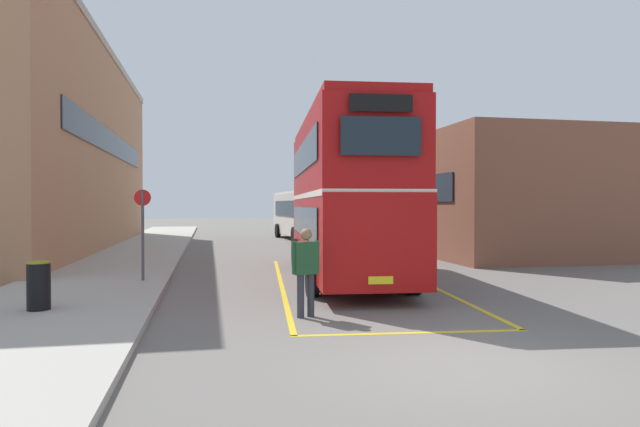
{
  "coord_description": "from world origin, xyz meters",
  "views": [
    {
      "loc": [
        -3.4,
        -6.9,
        2.19
      ],
      "look_at": [
        0.13,
        10.32,
        1.9
      ],
      "focal_mm": 30.5,
      "sensor_mm": 36.0,
      "label": 1
    }
  ],
  "objects_px": {
    "litter_bin": "(39,285)",
    "bus_stop_sign": "(143,225)",
    "double_decker_bus": "(344,194)",
    "pedestrian_boarding": "(306,266)",
    "single_deck_bus": "(305,214)"
  },
  "relations": [
    {
      "from": "bus_stop_sign",
      "to": "litter_bin",
      "type": "bearing_deg",
      "value": -110.92
    },
    {
      "from": "double_decker_bus",
      "to": "pedestrian_boarding",
      "type": "xyz_separation_m",
      "value": [
        -2.11,
        -5.33,
        -1.51
      ]
    },
    {
      "from": "single_deck_bus",
      "to": "bus_stop_sign",
      "type": "distance_m",
      "value": 19.66
    },
    {
      "from": "litter_bin",
      "to": "bus_stop_sign",
      "type": "xyz_separation_m",
      "value": [
        1.5,
        3.91,
        1.01
      ]
    },
    {
      "from": "single_deck_bus",
      "to": "litter_bin",
      "type": "xyz_separation_m",
      "value": [
        -9.15,
        -22.02,
        -1.02
      ]
    },
    {
      "from": "single_deck_bus",
      "to": "litter_bin",
      "type": "relative_size",
      "value": 9.56
    },
    {
      "from": "pedestrian_boarding",
      "to": "litter_bin",
      "type": "height_order",
      "value": "pedestrian_boarding"
    },
    {
      "from": "litter_bin",
      "to": "bus_stop_sign",
      "type": "distance_m",
      "value": 4.31
    },
    {
      "from": "double_decker_bus",
      "to": "litter_bin",
      "type": "relative_size",
      "value": 10.74
    },
    {
      "from": "pedestrian_boarding",
      "to": "bus_stop_sign",
      "type": "xyz_separation_m",
      "value": [
        -3.6,
        4.97,
        0.63
      ]
    },
    {
      "from": "double_decker_bus",
      "to": "bus_stop_sign",
      "type": "height_order",
      "value": "double_decker_bus"
    },
    {
      "from": "double_decker_bus",
      "to": "single_deck_bus",
      "type": "bearing_deg",
      "value": 83.74
    },
    {
      "from": "pedestrian_boarding",
      "to": "bus_stop_sign",
      "type": "height_order",
      "value": "bus_stop_sign"
    },
    {
      "from": "single_deck_bus",
      "to": "litter_bin",
      "type": "height_order",
      "value": "single_deck_bus"
    },
    {
      "from": "double_decker_bus",
      "to": "litter_bin",
      "type": "bearing_deg",
      "value": -149.35
    }
  ]
}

